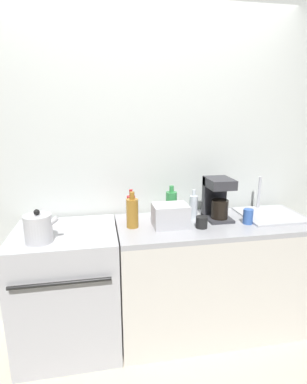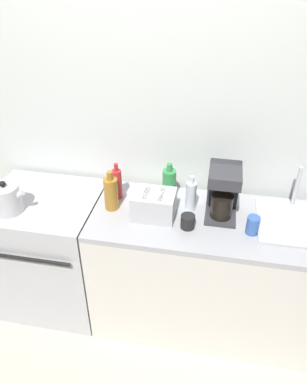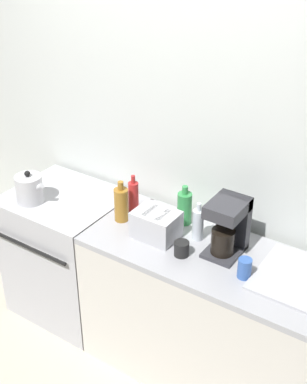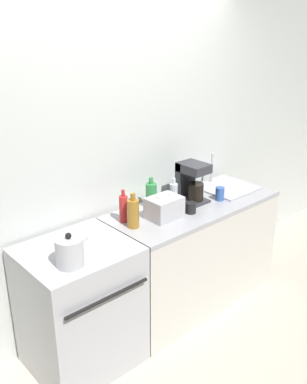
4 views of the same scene
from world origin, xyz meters
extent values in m
plane|color=beige|center=(0.00, 0.00, 0.00)|extent=(12.00, 12.00, 0.00)
cube|color=silver|center=(0.00, 0.68, 1.30)|extent=(8.00, 0.05, 2.60)
cube|color=#B7B7BC|center=(-0.58, 0.31, 0.45)|extent=(0.71, 0.62, 0.90)
cube|color=black|center=(-0.58, 0.31, 0.89)|extent=(0.70, 0.61, 0.02)
cylinder|color=black|center=(-0.74, 0.18, 0.89)|extent=(0.20, 0.20, 0.01)
cylinder|color=black|center=(-0.42, 0.18, 0.89)|extent=(0.20, 0.20, 0.01)
cylinder|color=black|center=(-0.74, 0.44, 0.89)|extent=(0.20, 0.20, 0.01)
cylinder|color=black|center=(-0.42, 0.44, 0.89)|extent=(0.20, 0.20, 0.01)
cylinder|color=black|center=(-0.58, -0.03, 0.70)|extent=(0.61, 0.02, 0.02)
cube|color=silver|center=(0.53, 0.31, 0.43)|extent=(1.49, 0.62, 0.86)
cube|color=#A3A3A8|center=(0.53, 0.31, 0.88)|extent=(1.49, 0.62, 0.04)
cylinder|color=silver|center=(-0.71, 0.16, 0.99)|extent=(0.17, 0.17, 0.18)
sphere|color=black|center=(-0.71, 0.16, 1.10)|extent=(0.04, 0.04, 0.04)
cylinder|color=silver|center=(-0.63, 0.16, 1.03)|extent=(0.10, 0.03, 0.08)
cube|color=#BCBCC1|center=(0.17, 0.28, 0.98)|extent=(0.25, 0.19, 0.16)
cube|color=black|center=(0.12, 0.28, 1.06)|extent=(0.03, 0.13, 0.01)
cube|color=black|center=(0.21, 0.28, 1.06)|extent=(0.03, 0.13, 0.01)
cube|color=#333338|center=(0.56, 0.36, 0.91)|extent=(0.18, 0.24, 0.02)
cube|color=#333338|center=(0.56, 0.45, 1.06)|extent=(0.18, 0.06, 0.32)
cube|color=#333338|center=(0.56, 0.36, 1.19)|extent=(0.18, 0.24, 0.07)
cylinder|color=black|center=(0.56, 0.33, 0.99)|extent=(0.13, 0.13, 0.14)
cube|color=#B7B7BC|center=(0.99, 0.36, 0.91)|extent=(0.44, 0.44, 0.01)
cylinder|color=silver|center=(0.99, 0.54, 1.04)|extent=(0.02, 0.02, 0.28)
cylinder|color=#B72828|center=(-0.10, 0.43, 1.00)|extent=(0.06, 0.06, 0.20)
cylinder|color=#B72828|center=(-0.10, 0.43, 1.12)|extent=(0.02, 0.02, 0.05)
cylinder|color=silver|center=(0.37, 0.39, 0.99)|extent=(0.06, 0.06, 0.19)
cylinder|color=silver|center=(0.37, 0.39, 1.11)|extent=(0.02, 0.02, 0.05)
cylinder|color=#338C47|center=(0.22, 0.49, 1.00)|extent=(0.09, 0.09, 0.20)
cylinder|color=#338C47|center=(0.22, 0.49, 1.12)|extent=(0.03, 0.03, 0.05)
cylinder|color=#9E6B23|center=(-0.10, 0.31, 1.00)|extent=(0.09, 0.09, 0.21)
cylinder|color=#9E6B23|center=(-0.10, 0.31, 1.13)|extent=(0.03, 0.03, 0.05)
cylinder|color=black|center=(0.38, 0.21, 0.94)|extent=(0.08, 0.08, 0.08)
cylinder|color=#3860B2|center=(0.74, 0.23, 0.96)|extent=(0.07, 0.07, 0.11)
camera|label=1|loc=(-0.32, -1.69, 1.68)|focal=28.00mm
camera|label=2|loc=(0.50, -1.48, 2.28)|focal=35.00mm
camera|label=3|loc=(1.55, -1.82, 2.65)|focal=50.00mm
camera|label=4|loc=(-1.82, -1.83, 2.25)|focal=40.00mm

